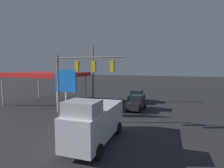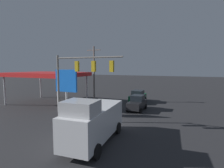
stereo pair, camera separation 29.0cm
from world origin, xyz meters
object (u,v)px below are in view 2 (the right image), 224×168
hatchback_crossing (137,103)px  traffic_signal_assembly (80,73)px  utility_pole (94,73)px  sedan_waiting (138,96)px  price_sign (66,83)px  delivery_truck (94,121)px

hatchback_crossing → traffic_signal_assembly: bearing=-22.1°
traffic_signal_assembly → utility_pole: utility_pole is taller
sedan_waiting → hatchback_crossing: hatchback_crossing is taller
traffic_signal_assembly → price_sign: traffic_signal_assembly is taller
delivery_truck → price_sign: bearing=-133.0°
price_sign → delivery_truck: bearing=140.4°
traffic_signal_assembly → hatchback_crossing: size_ratio=1.83×
utility_pole → delivery_truck: 16.19m
traffic_signal_assembly → sedan_waiting: bearing=-100.5°
hatchback_crossing → utility_pole: bearing=-107.2°
sedan_waiting → delivery_truck: delivery_truck is taller
hatchback_crossing → sedan_waiting: bearing=-164.1°
traffic_signal_assembly → sedan_waiting: traffic_signal_assembly is taller
price_sign → sedan_waiting: price_sign is taller
utility_pole → hatchback_crossing: bearing=160.2°
sedan_waiting → delivery_truck: bearing=4.7°
delivery_truck → hatchback_crossing: delivery_truck is taller
utility_pole → hatchback_crossing: size_ratio=2.32×
utility_pole → delivery_truck: utility_pole is taller
sedan_waiting → price_sign: bearing=-26.0°
sedan_waiting → hatchback_crossing: (-1.22, 5.16, -0.00)m
hatchback_crossing → delivery_truck: bearing=0.3°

